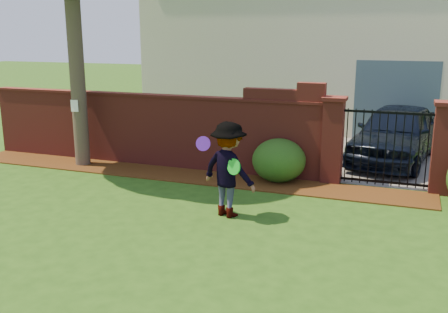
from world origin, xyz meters
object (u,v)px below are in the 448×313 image
(car, at_px, (394,135))
(frisbee_purple, at_px, (203,144))
(frisbee_green, at_px, (234,167))
(man, at_px, (227,170))

(car, distance_m, frisbee_purple, 5.96)
(frisbee_green, bearing_deg, man, 133.07)
(man, xyz_separation_m, frisbee_green, (0.20, -0.21, 0.13))
(car, xyz_separation_m, frisbee_purple, (-3.02, -5.10, 0.60))
(car, bearing_deg, frisbee_green, -104.23)
(car, bearing_deg, frisbee_purple, -109.81)
(car, height_order, frisbee_purple, frisbee_purple)
(man, bearing_deg, car, -96.88)
(frisbee_purple, bearing_deg, car, 59.39)
(frisbee_purple, bearing_deg, man, 17.05)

